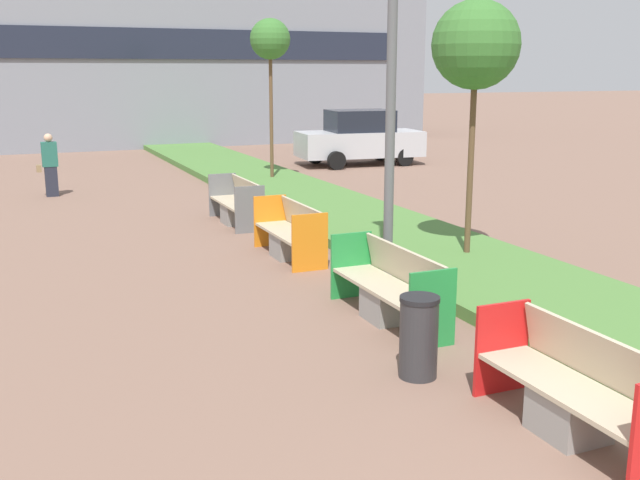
% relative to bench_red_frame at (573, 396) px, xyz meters
% --- Properties ---
extents(planter_grass_strip, '(2.80, 120.00, 0.18)m').
position_rel_bench_red_frame_xyz_m(planter_grass_strip, '(2.26, 8.74, -0.28)').
color(planter_grass_strip, '#4C7A38').
rests_on(planter_grass_strip, ground).
extents(building_backdrop, '(21.92, 5.95, 7.65)m').
position_rel_bench_red_frame_xyz_m(building_backdrop, '(3.06, 29.22, 3.46)').
color(building_backdrop, gray).
rests_on(building_backdrop, ground).
extents(bench_red_frame, '(0.65, 2.04, 0.94)m').
position_rel_bench_red_frame_xyz_m(bench_red_frame, '(0.00, 0.00, 0.00)').
color(bench_red_frame, gray).
rests_on(bench_red_frame, ground).
extents(bench_green_frame, '(0.65, 2.24, 0.94)m').
position_rel_bench_red_frame_xyz_m(bench_green_frame, '(0.00, 3.42, 0.01)').
color(bench_green_frame, gray).
rests_on(bench_green_frame, ground).
extents(bench_orange_frame, '(0.65, 1.98, 0.94)m').
position_rel_bench_red_frame_xyz_m(bench_orange_frame, '(-0.00, 7.03, -0.00)').
color(bench_orange_frame, gray).
rests_on(bench_orange_frame, ground).
extents(bench_grey_frame, '(0.65, 2.03, 0.94)m').
position_rel_bench_red_frame_xyz_m(bench_grey_frame, '(-0.00, 10.21, -0.00)').
color(bench_grey_frame, gray).
rests_on(bench_grey_frame, ground).
extents(litter_bin, '(0.42, 0.42, 0.88)m').
position_rel_bench_red_frame_xyz_m(litter_bin, '(-0.60, 1.66, 0.08)').
color(litter_bin, '#2D2D30').
rests_on(litter_bin, ground).
extents(street_lamp_post, '(0.24, 0.44, 6.88)m').
position_rel_bench_red_frame_xyz_m(street_lamp_post, '(0.61, 4.64, 3.45)').
color(street_lamp_post, '#56595B').
rests_on(street_lamp_post, ground).
extents(sapling_tree_near, '(1.41, 1.41, 4.28)m').
position_rel_bench_red_frame_xyz_m(sapling_tree_near, '(2.61, 5.54, 3.18)').
color(sapling_tree_near, brown).
rests_on(sapling_tree_near, ground).
extents(sapling_tree_far, '(1.12, 1.12, 4.57)m').
position_rel_bench_red_frame_xyz_m(sapling_tree_far, '(2.61, 15.42, 3.59)').
color(sapling_tree_far, brown).
rests_on(sapling_tree_far, ground).
extents(pedestrian_walking, '(0.53, 0.24, 1.61)m').
position_rel_bench_red_frame_xyz_m(pedestrian_walking, '(-3.38, 15.45, 0.44)').
color(pedestrian_walking, '#232633').
rests_on(pedestrian_walking, ground).
extents(parked_car_distant, '(4.35, 2.17, 1.86)m').
position_rel_bench_red_frame_xyz_m(parked_car_distant, '(6.78, 18.27, 0.55)').
color(parked_car_distant, '#B7BABF').
rests_on(parked_car_distant, ground).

